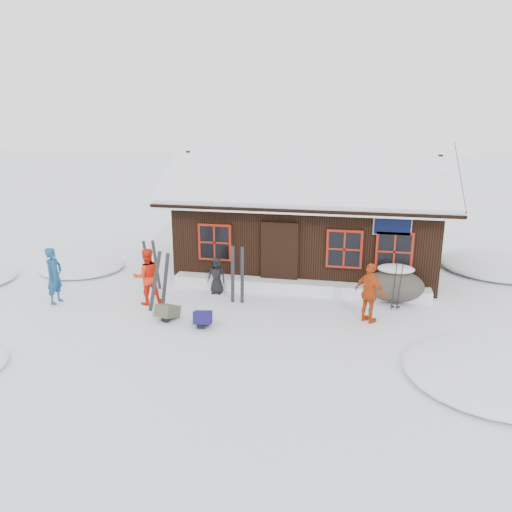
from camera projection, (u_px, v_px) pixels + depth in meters
The scene contains 15 objects.
ground at pixel (230, 316), 13.06m from camera, with size 120.00×120.00×0.00m, color white.
mountain_hut at pixel (309, 222), 17.03m from camera, with size 8.90×6.09×4.42m.
snow_drift at pixel (298, 286), 14.84m from camera, with size 7.60×0.60×0.35m, color white.
snow_mounds at pixel (301, 297), 14.49m from camera, with size 20.60×13.20×0.48m.
skier_teal at pixel (54, 276), 13.81m from camera, with size 0.58×0.38×1.59m, color navy.
skier_orange_left at pixel (147, 276), 13.76m from camera, with size 0.77×0.60×1.59m, color red.
skier_orange_right at pixel (370, 293), 12.51m from camera, with size 0.91×0.38×1.55m, color #B74212.
skier_crouched at pixel (217, 276), 14.64m from camera, with size 0.53×0.34×1.08m, color black.
boulder at pixel (395, 285), 14.05m from camera, with size 1.63×1.22×0.95m.
ski_pair_left at pixel (160, 282), 13.23m from camera, with size 0.69×0.19×1.70m.
ski_pair_mid at pixel (152, 265), 15.02m from camera, with size 0.52×0.16×1.55m.
ski_pair_right at pixel (237, 276), 13.82m from camera, with size 0.40×0.06×1.68m.
ski_poles at pixel (397, 287), 13.34m from camera, with size 0.24×0.12×1.36m.
backpack_blue at pixel (203, 320), 12.42m from camera, with size 0.43×0.57×0.31m, color #16114D.
backpack_olive at pixel (167, 314), 12.81m from camera, with size 0.43×0.57×0.31m, color #494D37.
Camera 1 is at (3.17, -11.75, 5.05)m, focal length 35.00 mm.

